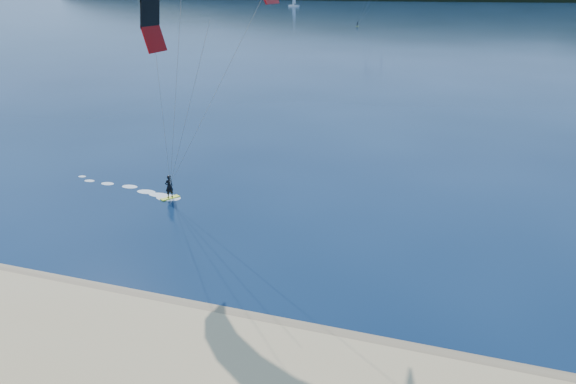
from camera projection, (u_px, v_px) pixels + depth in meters
The scene contains 4 objects.
ground at pixel (109, 365), 23.99m from camera, with size 1800.00×1800.00×0.00m, color #071A36.
wet_sand at pixel (163, 310), 27.97m from camera, with size 220.00×2.50×0.10m.
kitesurfer_near at pixel (207, 27), 33.66m from camera, with size 21.10×6.45×16.93m.
sailboat at pixel (294, 5), 423.20m from camera, with size 8.89×5.53×12.38m.
Camera 1 is at (13.73, -16.35, 15.32)m, focal length 34.89 mm.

